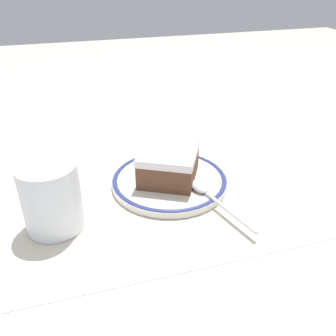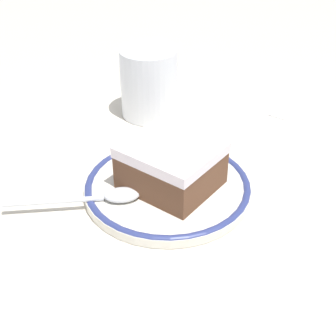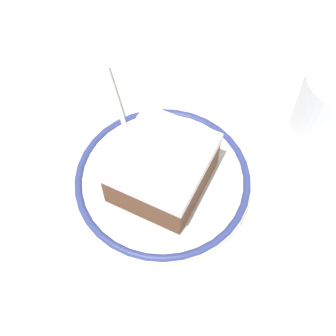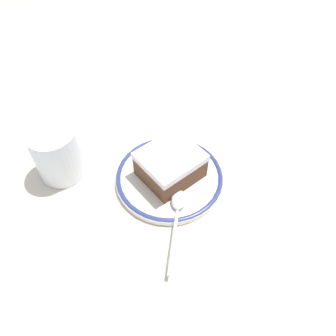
% 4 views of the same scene
% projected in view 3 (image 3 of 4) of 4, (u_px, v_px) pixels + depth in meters
% --- Properties ---
extents(ground_plane, '(2.40, 2.40, 0.00)m').
position_uv_depth(ground_plane, '(166.00, 179.00, 0.51)').
color(ground_plane, '#B7B2A8').
extents(placemat, '(0.50, 0.37, 0.00)m').
position_uv_depth(placemat, '(166.00, 179.00, 0.51)').
color(placemat, beige).
rests_on(placemat, ground_plane).
extents(plate, '(0.19, 0.19, 0.01)m').
position_uv_depth(plate, '(168.00, 180.00, 0.50)').
color(plate, silver).
rests_on(plate, placemat).
extents(cake_slice, '(0.12, 0.12, 0.05)m').
position_uv_depth(cake_slice, '(169.00, 168.00, 0.47)').
color(cake_slice, brown).
rests_on(cake_slice, plate).
extents(spoon, '(0.05, 0.14, 0.01)m').
position_uv_depth(spoon, '(129.00, 129.00, 0.52)').
color(spoon, silver).
rests_on(spoon, plate).
extents(cup, '(0.08, 0.08, 0.10)m').
position_uv_depth(cup, '(335.00, 113.00, 0.50)').
color(cup, white).
rests_on(cup, placemat).
extents(napkin, '(0.13, 0.15, 0.00)m').
position_uv_depth(napkin, '(11.00, 155.00, 0.52)').
color(napkin, white).
rests_on(napkin, placemat).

